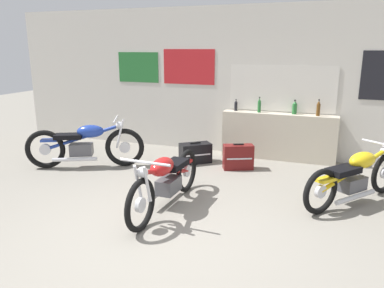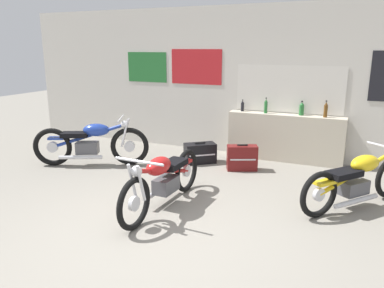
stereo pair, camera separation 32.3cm
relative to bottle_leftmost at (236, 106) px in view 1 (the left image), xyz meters
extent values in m
plane|color=gray|center=(0.05, -3.60, -0.96)|extent=(24.00, 24.00, 0.00)
cube|color=beige|center=(0.05, 0.14, 0.44)|extent=(10.00, 0.06, 2.80)
cube|color=silver|center=(0.83, 0.11, 0.34)|extent=(1.87, 0.01, 0.78)
cube|color=beige|center=(0.83, 0.10, 0.34)|extent=(1.93, 0.01, 0.84)
cube|color=#B21E23|center=(-1.00, 0.11, 0.70)|extent=(1.07, 0.01, 0.68)
cube|color=#23662D|center=(-2.12, 0.11, 0.67)|extent=(0.91, 0.01, 0.61)
cube|color=#B7AD99|center=(0.83, -0.04, -0.53)|extent=(2.08, 0.28, 0.86)
cylinder|color=black|center=(0.00, 0.00, -0.02)|extent=(0.06, 0.06, 0.16)
cone|color=black|center=(0.00, 0.00, 0.08)|extent=(0.05, 0.05, 0.04)
cylinder|color=black|center=(0.00, 0.00, 0.11)|extent=(0.02, 0.02, 0.02)
cylinder|color=#23662D|center=(0.45, -0.04, 0.01)|extent=(0.06, 0.06, 0.21)
cone|color=#23662D|center=(0.45, -0.04, 0.14)|extent=(0.05, 0.05, 0.06)
cylinder|color=black|center=(0.45, -0.04, 0.18)|extent=(0.02, 0.02, 0.02)
cylinder|color=#23662D|center=(1.09, 0.00, -0.01)|extent=(0.08, 0.08, 0.19)
cone|color=#23662D|center=(1.09, 0.00, 0.11)|extent=(0.07, 0.07, 0.05)
cylinder|color=black|center=(1.09, 0.00, 0.15)|extent=(0.03, 0.03, 0.02)
cylinder|color=#5B3814|center=(1.49, -0.05, 0.01)|extent=(0.06, 0.06, 0.21)
cone|color=#5B3814|center=(1.49, -0.05, 0.14)|extent=(0.06, 0.06, 0.06)
cylinder|color=black|center=(1.49, -0.05, 0.18)|extent=(0.03, 0.03, 0.02)
torus|color=black|center=(-1.63, -1.41, -0.62)|extent=(0.65, 0.37, 0.68)
cylinder|color=silver|center=(-1.63, -1.41, -0.62)|extent=(0.20, 0.14, 0.19)
torus|color=black|center=(-2.85, -1.99, -0.62)|extent=(0.65, 0.37, 0.68)
cylinder|color=silver|center=(-2.85, -1.99, -0.62)|extent=(0.20, 0.14, 0.19)
cube|color=#4C4C51|center=(-2.30, -1.73, -0.64)|extent=(0.44, 0.36, 0.21)
cylinder|color=navy|center=(-2.30, -1.73, -0.44)|extent=(1.13, 0.59, 0.43)
ellipsoid|color=navy|center=(-2.14, -1.65, -0.32)|extent=(0.52, 0.42, 0.22)
cube|color=black|center=(-2.48, -1.82, -0.40)|extent=(0.52, 0.42, 0.08)
cube|color=navy|center=(-2.77, -1.96, -0.46)|extent=(0.30, 0.24, 0.04)
cylinder|color=silver|center=(-1.72, -1.38, -0.37)|extent=(0.16, 0.10, 0.49)
cylinder|color=silver|center=(-1.67, -1.49, -0.37)|extent=(0.16, 0.10, 0.49)
cylinder|color=silver|center=(-1.75, -1.46, -0.12)|extent=(0.31, 0.59, 0.03)
sphere|color=silver|center=(-1.70, -1.44, -0.22)|extent=(0.13, 0.13, 0.13)
cylinder|color=silver|center=(-2.32, -1.90, -0.77)|extent=(0.70, 0.38, 0.06)
torus|color=black|center=(-0.24, -3.46, -0.65)|extent=(0.10, 0.62, 0.62)
cylinder|color=silver|center=(-0.24, -3.46, -0.65)|extent=(0.06, 0.18, 0.18)
torus|color=black|center=(-0.18, -2.15, -0.65)|extent=(0.10, 0.62, 0.62)
cylinder|color=silver|center=(-0.18, -2.15, -0.65)|extent=(0.06, 0.18, 0.18)
cube|color=#4C4C51|center=(-0.21, -2.74, -0.67)|extent=(0.24, 0.38, 0.19)
cylinder|color=#B21919|center=(-0.21, -2.74, -0.48)|extent=(0.11, 1.20, 0.40)
ellipsoid|color=#B21919|center=(-0.22, -2.91, -0.36)|extent=(0.26, 0.46, 0.22)
cube|color=black|center=(-0.20, -2.54, -0.44)|extent=(0.26, 0.46, 0.08)
cube|color=#B21919|center=(-0.19, -2.23, -0.50)|extent=(0.15, 0.27, 0.04)
cylinder|color=silver|center=(-0.18, -3.40, -0.42)|extent=(0.04, 0.16, 0.46)
cylinder|color=silver|center=(-0.30, -3.39, -0.42)|extent=(0.04, 0.16, 0.46)
cylinder|color=silver|center=(-0.24, -3.33, -0.18)|extent=(0.64, 0.06, 0.03)
sphere|color=silver|center=(-0.24, -3.39, -0.28)|extent=(0.13, 0.13, 0.13)
cylinder|color=silver|center=(-0.35, -2.64, -0.79)|extent=(0.10, 0.72, 0.06)
torus|color=black|center=(1.66, -2.29, -0.66)|extent=(0.43, 0.51, 0.59)
cylinder|color=silver|center=(1.66, -2.29, -0.66)|extent=(0.14, 0.16, 0.17)
cube|color=#4C4C51|center=(2.04, -1.81, -0.68)|extent=(0.41, 0.43, 0.18)
cylinder|color=yellow|center=(2.04, -1.81, -0.50)|extent=(0.81, 1.00, 0.39)
ellipsoid|color=yellow|center=(2.15, -1.67, -0.38)|extent=(0.47, 0.51, 0.22)
cube|color=black|center=(1.91, -1.97, -0.46)|extent=(0.47, 0.51, 0.08)
cube|color=yellow|center=(1.71, -2.22, -0.52)|extent=(0.28, 0.30, 0.04)
cylinder|color=silver|center=(2.41, -1.24, -0.44)|extent=(0.13, 0.15, 0.43)
cylinder|color=silver|center=(2.42, -1.33, -0.22)|extent=(0.52, 0.42, 0.03)
cylinder|color=silver|center=(2.09, -1.97, -0.80)|extent=(0.51, 0.62, 0.06)
cube|color=black|center=(-0.54, -0.79, -0.78)|extent=(0.61, 0.57, 0.36)
cube|color=silver|center=(-0.44, -0.90, -0.78)|extent=(0.37, 0.30, 0.02)
cube|color=black|center=(-0.54, -0.79, -0.59)|extent=(0.17, 0.14, 0.02)
cube|color=maroon|center=(0.28, -0.89, -0.75)|extent=(0.55, 0.41, 0.43)
cube|color=silver|center=(0.32, -0.99, -0.75)|extent=(0.40, 0.19, 0.02)
cube|color=black|center=(0.28, -0.89, -0.52)|extent=(0.17, 0.10, 0.02)
camera|label=1|loc=(1.66, -6.93, 1.08)|focal=35.00mm
camera|label=2|loc=(1.96, -6.81, 1.08)|focal=35.00mm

